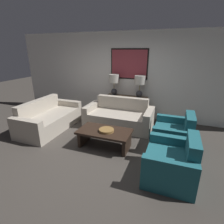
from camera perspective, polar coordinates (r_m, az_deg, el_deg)
The scene contains 11 objects.
ground_plane at distance 3.93m, azimuth -4.75°, elevation -12.99°, with size 20.00×20.00×0.00m, color #3D3833.
back_wall at distance 5.69m, azimuth 5.60°, elevation 11.66°, with size 7.92×0.12×2.65m.
console_table at distance 5.65m, azimuth 4.55°, elevation 1.53°, with size 1.32×0.39×0.72m.
table_lamp_left at distance 5.58m, azimuth 0.67°, elevation 9.90°, with size 0.33×0.33×0.67m.
table_lamp_right at distance 5.36m, azimuth 9.05°, elevation 9.26°, with size 0.33×0.33×0.67m.
couch_by_back_wall at distance 5.04m, azimuth 2.30°, elevation -1.72°, with size 1.90×0.91×0.80m.
couch_by_side at distance 5.23m, azimuth -19.79°, elevation -2.15°, with size 0.91×1.90×0.80m.
coffee_table at distance 3.99m, azimuth -2.43°, elevation -7.44°, with size 1.19×0.65×0.41m.
decorative_bowl at distance 3.89m, azimuth -1.81°, elevation -5.97°, with size 0.33×0.33×0.05m.
armchair_near_back_wall at distance 4.23m, azimuth 19.57°, elevation -7.14°, with size 0.82×0.95×0.82m.
armchair_near_camera at distance 3.27m, azimuth 18.89°, elevation -15.51°, with size 0.82×0.95×0.82m.
Camera 1 is at (1.45, -2.98, 2.12)m, focal length 28.00 mm.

